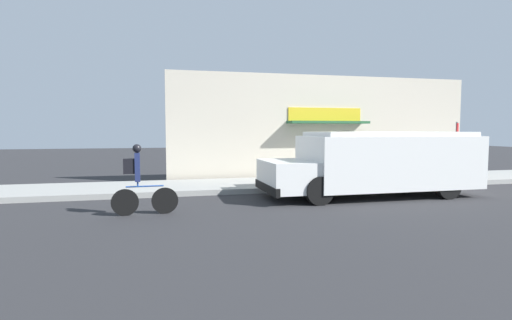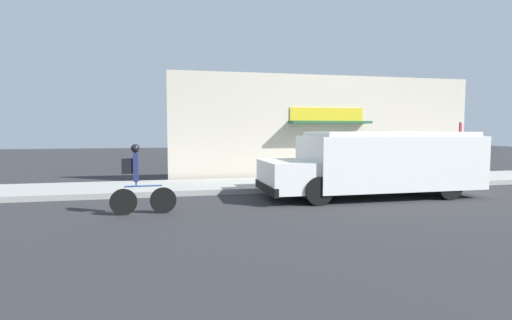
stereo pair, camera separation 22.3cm
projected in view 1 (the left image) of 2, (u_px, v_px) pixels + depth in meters
ground_plane at (363, 190)px, 13.66m from camera, size 70.00×70.00×0.00m
sidewalk at (344, 182)px, 15.06m from camera, size 28.00×2.91×0.17m
storefront at (326, 127)px, 16.60m from camera, size 13.04×0.91×4.29m
school_bus at (377, 162)px, 12.28m from camera, size 6.59×2.80×1.98m
cyclist at (139, 181)px, 9.51m from camera, size 1.57×0.21×1.70m
stop_sign_post at (457, 141)px, 15.26m from camera, size 0.45×0.45×2.17m
trash_bin at (389, 164)px, 16.17m from camera, size 0.56×0.56×0.96m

